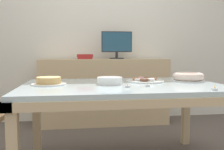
{
  "coord_description": "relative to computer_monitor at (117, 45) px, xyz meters",
  "views": [
    {
      "loc": [
        -0.38,
        -2.04,
        0.98
      ],
      "look_at": [
        -0.06,
        0.2,
        0.78
      ],
      "focal_mm": 40.0,
      "sensor_mm": 36.0,
      "label": 1
    }
  ],
  "objects": [
    {
      "name": "wall_back",
      "position": [
        -0.17,
        0.3,
        0.21
      ],
      "size": [
        8.0,
        0.1,
        2.6
      ],
      "primitive_type": "cube",
      "color": "silver",
      "rests_on": "ground"
    },
    {
      "name": "dining_table",
      "position": [
        -0.17,
        -1.38,
        -0.45
      ],
      "size": [
        1.68,
        1.05,
        0.72
      ],
      "color": "silver",
      "rests_on": "ground"
    },
    {
      "name": "sideboard",
      "position": [
        -0.17,
        0.0,
        -0.64
      ],
      "size": [
        1.75,
        0.44,
        0.9
      ],
      "color": "#D1B284",
      "rests_on": "ground"
    },
    {
      "name": "computer_monitor",
      "position": [
        0.0,
        0.0,
        0.0
      ],
      "size": [
        0.42,
        0.2,
        0.38
      ],
      "color": "#262628",
      "rests_on": "sideboard"
    },
    {
      "name": "book_stack",
      "position": [
        -0.44,
        0.0,
        -0.16
      ],
      "size": [
        0.22,
        0.16,
        0.06
      ],
      "color": "maroon",
      "rests_on": "sideboard"
    },
    {
      "name": "cake_chocolate_round",
      "position": [
        -0.78,
        -1.34,
        -0.34
      ],
      "size": [
        0.28,
        0.28,
        0.07
      ],
      "color": "white",
      "rests_on": "dining_table"
    },
    {
      "name": "cake_golden_bundt",
      "position": [
        0.46,
        -1.26,
        -0.33
      ],
      "size": [
        0.29,
        0.29,
        0.08
      ],
      "color": "white",
      "rests_on": "dining_table"
    },
    {
      "name": "pastry_platter",
      "position": [
        0.06,
        -1.24,
        -0.36
      ],
      "size": [
        0.34,
        0.34,
        0.04
      ],
      "color": "white",
      "rests_on": "dining_table"
    },
    {
      "name": "plate_stack",
      "position": [
        -0.28,
        -1.37,
        -0.34
      ],
      "size": [
        0.21,
        0.21,
        0.06
      ],
      "color": "white",
      "rests_on": "dining_table"
    },
    {
      "name": "tealight_right_edge",
      "position": [
        -0.17,
        -1.58,
        -0.36
      ],
      "size": [
        0.04,
        0.04,
        0.04
      ],
      "color": "silver",
      "rests_on": "dining_table"
    },
    {
      "name": "tealight_near_cakes",
      "position": [
        0.4,
        -1.82,
        -0.36
      ],
      "size": [
        0.04,
        0.04,
        0.04
      ],
      "color": "silver",
      "rests_on": "dining_table"
    },
    {
      "name": "tealight_left_edge",
      "position": [
        -0.01,
        -1.55,
        -0.36
      ],
      "size": [
        0.04,
        0.04,
        0.04
      ],
      "color": "silver",
      "rests_on": "dining_table"
    },
    {
      "name": "tealight_centre",
      "position": [
        0.09,
        -0.98,
        -0.36
      ],
      "size": [
        0.04,
        0.04,
        0.04
      ],
      "color": "silver",
      "rests_on": "dining_table"
    }
  ]
}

